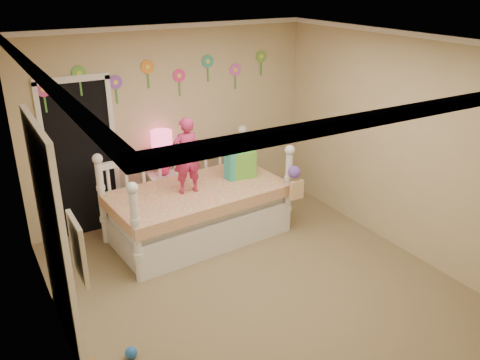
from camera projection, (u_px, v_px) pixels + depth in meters
floor at (260, 289)px, 5.39m from camera, size 4.00×4.50×0.01m
ceiling at (264, 44)px, 4.39m from camera, size 4.00×4.50×0.01m
back_wall at (173, 124)px, 6.69m from camera, size 4.00×0.01×2.60m
left_wall at (51, 227)px, 3.97m from camera, size 0.01×4.50×2.60m
right_wall at (405, 146)px, 5.82m from camera, size 0.01×4.50×2.60m
crown_molding at (264, 47)px, 4.40m from camera, size 4.00×4.50×0.06m
daybed at (197, 193)px, 6.26m from camera, size 2.32×1.36×1.21m
pillow_turquoise at (240, 162)px, 6.51m from camera, size 0.44×0.21×0.42m
pillow_lime at (241, 165)px, 6.48m from camera, size 0.40×0.20×0.36m
child at (186, 156)px, 5.95m from camera, size 0.36×0.25×0.95m
nightstand at (165, 197)px, 6.81m from camera, size 0.43×0.34×0.66m
table_lamp at (162, 146)px, 6.52m from camera, size 0.28×0.28×0.62m
closet_doorway at (82, 158)px, 6.20m from camera, size 0.90×0.04×2.07m
flower_decals at (164, 77)px, 6.39m from camera, size 3.40×0.02×0.50m
mirror_closet at (54, 237)px, 4.32m from camera, size 0.07×1.30×2.10m
wall_picture at (78, 249)px, 3.17m from camera, size 0.05×0.34×0.42m
hanging_bag at (295, 184)px, 6.21m from camera, size 0.20×0.16×0.36m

